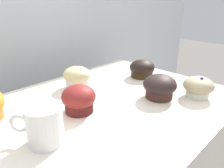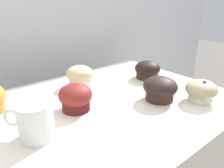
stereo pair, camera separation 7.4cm
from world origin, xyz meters
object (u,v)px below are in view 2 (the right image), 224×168
(muffin_back_left, at_px, (76,97))
(muffin_front_right, at_px, (147,70))
(muffin_back_right, at_px, (160,89))
(muffin_front_left, at_px, (80,76))
(muffin_back_center, at_px, (201,91))
(coffee_cup, at_px, (35,120))

(muffin_back_left, bearing_deg, muffin_front_right, 8.02)
(muffin_back_right, xyz_separation_m, muffin_front_left, (-0.14, 0.27, 0.00))
(muffin_back_left, distance_m, muffin_front_left, 0.19)
(muffin_back_center, bearing_deg, muffin_back_left, 149.34)
(muffin_back_center, xyz_separation_m, coffee_cup, (-0.50, 0.14, 0.01))
(muffin_back_left, bearing_deg, coffee_cup, -156.87)
(muffin_back_right, relative_size, muffin_back_center, 1.10)
(muffin_front_right, relative_size, coffee_cup, 0.96)
(muffin_front_right, height_order, coffee_cup, coffee_cup)
(muffin_back_right, distance_m, coffee_cup, 0.40)
(muffin_front_left, xyz_separation_m, muffin_front_right, (0.27, -0.10, -0.01))
(muffin_back_center, bearing_deg, muffin_back_right, 137.30)
(muffin_back_left, xyz_separation_m, muffin_front_left, (0.11, 0.16, -0.00))
(muffin_front_left, height_order, muffin_front_right, muffin_front_left)
(muffin_back_right, xyz_separation_m, muffin_back_center, (0.10, -0.09, -0.00))
(muffin_front_left, bearing_deg, muffin_front_right, -20.80)
(muffin_back_right, height_order, muffin_front_right, muffin_back_right)
(muffin_back_center, bearing_deg, coffee_cup, 163.91)
(muffin_back_left, relative_size, muffin_back_right, 0.90)
(muffin_back_left, xyz_separation_m, muffin_front_right, (0.38, 0.05, -0.01))
(muffin_back_right, height_order, coffee_cup, coffee_cup)
(muffin_front_right, height_order, muffin_back_center, muffin_back_center)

